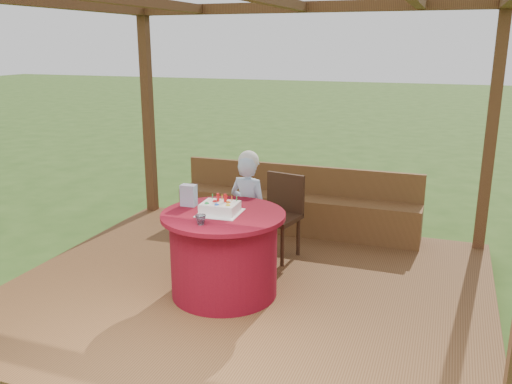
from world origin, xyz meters
TOP-DOWN VIEW (x-y plane):
  - ground at (0.00, 0.00)m, footprint 60.00×60.00m
  - deck at (0.00, 0.00)m, footprint 4.50×4.00m
  - pergola at (0.00, 0.00)m, footprint 4.50×4.00m
  - bench at (0.00, 1.72)m, footprint 3.00×0.42m
  - table at (-0.15, -0.21)m, footprint 1.13×1.13m
  - chair at (0.05, 0.88)m, footprint 0.53×0.53m
  - elderly_woman at (-0.17, 0.50)m, footprint 0.48×0.37m
  - birthday_cake at (-0.18, -0.22)m, footprint 0.38×0.38m
  - gift_bag at (-0.54, -0.10)m, footprint 0.15×0.10m
  - drinking_glass at (-0.20, -0.56)m, footprint 0.12×0.12m

SIDE VIEW (x-z plane):
  - ground at x=0.00m, z-range 0.00..0.00m
  - deck at x=0.00m, z-range 0.00..0.12m
  - bench at x=0.00m, z-range -0.02..0.79m
  - table at x=-0.15m, z-range 0.13..0.91m
  - chair at x=0.05m, z-range 0.18..1.07m
  - elderly_woman at x=-0.17m, z-range 0.13..1.36m
  - drinking_glass at x=-0.20m, z-range 0.91..0.99m
  - birthday_cake at x=-0.18m, z-range 0.87..1.04m
  - gift_bag at x=-0.54m, z-range 0.91..1.11m
  - pergola at x=0.00m, z-range 1.05..3.77m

